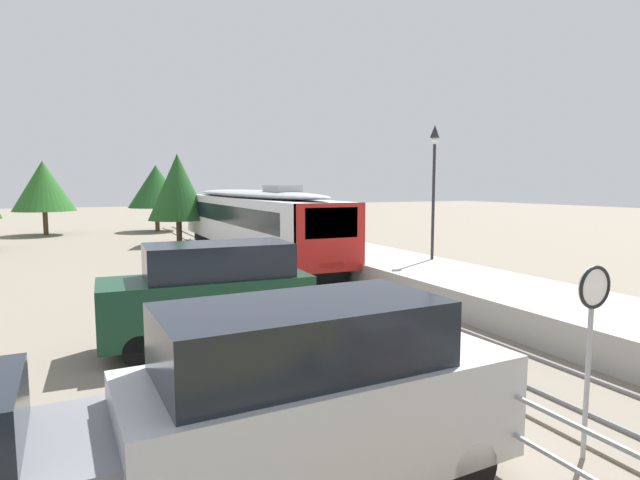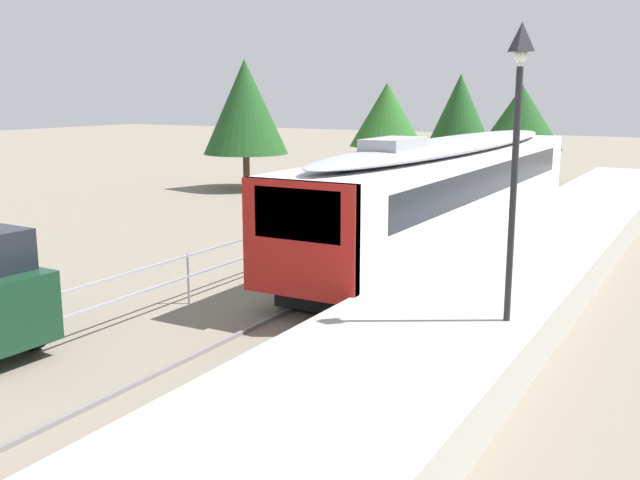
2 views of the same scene
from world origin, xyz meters
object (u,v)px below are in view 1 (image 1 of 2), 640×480
Objects in this scene: commuter_train at (250,217)px; speed_limit_sign at (593,314)px; parked_van_silver at (320,397)px; platform_lamp_mid_platform at (434,167)px; parked_van_dark_green at (210,294)px.

commuter_train reaches higher than speed_limit_sign.
parked_van_silver is at bearing 167.61° from speed_limit_sign.
commuter_train is at bearing 74.90° from parked_van_silver.
platform_lamp_mid_platform is 11.54m from parked_van_dark_green.
parked_van_silver is at bearing -91.35° from parked_van_dark_green.
parked_van_dark_green is at bearing 88.65° from parked_van_silver.
speed_limit_sign is at bearing -118.27° from platform_lamp_mid_platform.
speed_limit_sign is at bearing -12.39° from parked_van_silver.
parked_van_silver is (-5.68, -21.03, -0.85)m from commuter_train.
speed_limit_sign is 8.29m from parked_van_dark_green.
speed_limit_sign reaches higher than parked_van_silver.
parked_van_silver is (-10.23, -11.12, -3.33)m from platform_lamp_mid_platform.
parked_van_silver is at bearing -132.60° from platform_lamp_mid_platform.
commuter_train is at bearing 114.64° from platform_lamp_mid_platform.
platform_lamp_mid_platform is (4.55, -9.91, 2.47)m from commuter_train.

